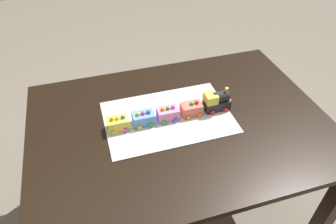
# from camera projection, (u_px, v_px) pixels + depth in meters

# --- Properties ---
(ground_plane) EXTENTS (8.00, 8.00, 0.00)m
(ground_plane) POSITION_uv_depth(u_px,v_px,m) (177.00, 208.00, 1.94)
(ground_plane) COLOR gray
(dining_table) EXTENTS (1.40, 1.00, 0.74)m
(dining_table) POSITION_uv_depth(u_px,v_px,m) (180.00, 137.00, 1.53)
(dining_table) COLOR black
(dining_table) RESTS_ON ground
(cake_board) EXTENTS (0.60, 0.40, 0.00)m
(cake_board) POSITION_uv_depth(u_px,v_px,m) (168.00, 117.00, 1.48)
(cake_board) COLOR silver
(cake_board) RESTS_ON dining_table
(cake_locomotive) EXTENTS (0.14, 0.08, 0.12)m
(cake_locomotive) POSITION_uv_depth(u_px,v_px,m) (217.00, 101.00, 1.49)
(cake_locomotive) COLOR #232328
(cake_locomotive) RESTS_ON cake_board
(cake_car_flatbed_coral) EXTENTS (0.10, 0.08, 0.07)m
(cake_car_flatbed_coral) POSITION_uv_depth(u_px,v_px,m) (191.00, 109.00, 1.48)
(cake_car_flatbed_coral) COLOR #F27260
(cake_car_flatbed_coral) RESTS_ON cake_board
(cake_car_tanker_bubblegum) EXTENTS (0.10, 0.08, 0.07)m
(cake_car_tanker_bubblegum) POSITION_uv_depth(u_px,v_px,m) (168.00, 113.00, 1.45)
(cake_car_tanker_bubblegum) COLOR pink
(cake_car_tanker_bubblegum) RESTS_ON cake_board
(cake_car_gondola_sky_blue) EXTENTS (0.10, 0.08, 0.07)m
(cake_car_gondola_sky_blue) POSITION_uv_depth(u_px,v_px,m) (143.00, 118.00, 1.43)
(cake_car_gondola_sky_blue) COLOR #669EEA
(cake_car_gondola_sky_blue) RESTS_ON cake_board
(cake_car_caboose_lemon) EXTENTS (0.10, 0.08, 0.07)m
(cake_car_caboose_lemon) POSITION_uv_depth(u_px,v_px,m) (118.00, 123.00, 1.40)
(cake_car_caboose_lemon) COLOR #F4E04C
(cake_car_caboose_lemon) RESTS_ON cake_board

